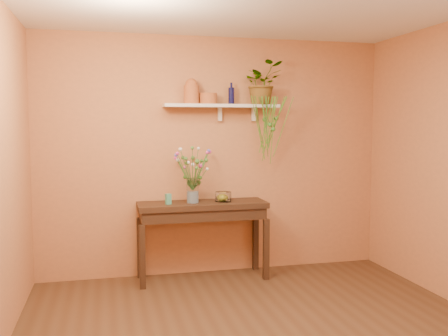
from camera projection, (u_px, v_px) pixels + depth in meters
The scene contains 13 objects.
room at pixel (272, 172), 3.73m from camera, with size 4.04×4.04×2.70m.
sideboard at pixel (202, 213), 5.44m from camera, with size 1.41×0.45×0.86m.
wall_shelf at pixel (222, 106), 5.51m from camera, with size 1.30×0.24×0.19m.
terracotta_jug at pixel (191, 92), 5.40m from camera, with size 0.22×0.22×0.28m.
terracotta_pot at pixel (208, 99), 5.46m from camera, with size 0.20×0.20×0.12m, color #B05A2F.
blue_bottle at pixel (231, 96), 5.54m from camera, with size 0.08×0.08×0.24m.
spider_plant at pixel (262, 83), 5.56m from camera, with size 0.43×0.38×0.48m, color #376F23.
plant_fronds at pixel (269, 123), 5.47m from camera, with size 0.53×0.33×0.75m.
glass_vase at pixel (193, 192), 5.38m from camera, with size 0.13×0.13×0.27m.
bouquet at pixel (193, 165), 5.38m from camera, with size 0.44×0.41×0.49m.
glass_bowl at pixel (223, 197), 5.48m from camera, with size 0.18×0.18×0.11m.
lemon at pixel (223, 197), 5.48m from camera, with size 0.08×0.08×0.08m, color yellow.
carton at pixel (168, 199), 5.28m from camera, with size 0.06×0.04×0.11m, color teal.
Camera 1 is at (-1.22, -3.53, 1.71)m, focal length 39.55 mm.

